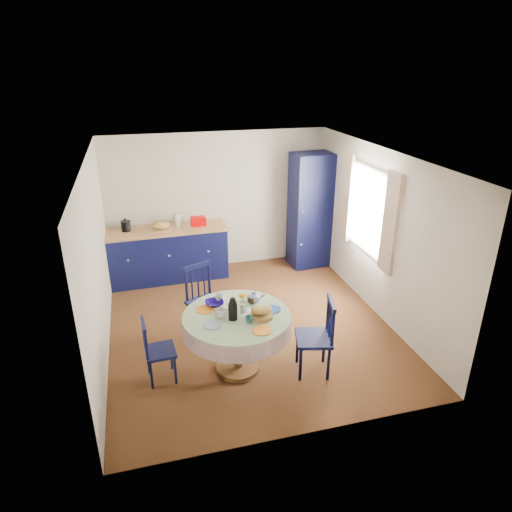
# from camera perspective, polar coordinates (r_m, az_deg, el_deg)

# --- Properties ---
(floor) EXTENTS (4.50, 4.50, 0.00)m
(floor) POSITION_cam_1_polar(r_m,az_deg,el_deg) (6.88, -0.90, -8.52)
(floor) COLOR black
(floor) RESTS_ON ground
(ceiling) EXTENTS (4.50, 4.50, 0.00)m
(ceiling) POSITION_cam_1_polar(r_m,az_deg,el_deg) (5.95, -1.05, 12.39)
(ceiling) COLOR white
(ceiling) RESTS_ON wall_back
(wall_back) EXTENTS (4.00, 0.02, 2.50)m
(wall_back) POSITION_cam_1_polar(r_m,az_deg,el_deg) (8.39, -4.76, 6.79)
(wall_back) COLOR silver
(wall_back) RESTS_ON floor
(wall_left) EXTENTS (0.02, 4.50, 2.50)m
(wall_left) POSITION_cam_1_polar(r_m,az_deg,el_deg) (6.17, -19.28, -0.72)
(wall_left) COLOR silver
(wall_left) RESTS_ON floor
(wall_right) EXTENTS (0.02, 4.50, 2.50)m
(wall_right) POSITION_cam_1_polar(r_m,az_deg,el_deg) (7.03, 15.06, 2.73)
(wall_right) COLOR silver
(wall_right) RESTS_ON floor
(window) EXTENTS (0.10, 1.74, 1.45)m
(window) POSITION_cam_1_polar(r_m,az_deg,el_deg) (7.17, 13.81, 5.58)
(window) COLOR white
(window) RESTS_ON wall_right
(kitchen_counter) EXTENTS (2.13, 0.71, 1.18)m
(kitchen_counter) POSITION_cam_1_polar(r_m,az_deg,el_deg) (8.20, -11.01, 0.36)
(kitchen_counter) COLOR black
(kitchen_counter) RESTS_ON floor
(pantry_cabinet) EXTENTS (0.77, 0.57, 2.12)m
(pantry_cabinet) POSITION_cam_1_polar(r_m,az_deg,el_deg) (8.52, 6.89, 5.63)
(pantry_cabinet) COLOR black
(pantry_cabinet) RESTS_ON floor
(dining_table) EXTENTS (1.32, 1.32, 1.08)m
(dining_table) POSITION_cam_1_polar(r_m,az_deg,el_deg) (5.62, -2.32, -8.45)
(dining_table) COLOR #5B2F1A
(dining_table) RESTS_ON floor
(chair_left) EXTENTS (0.38, 0.40, 0.84)m
(chair_left) POSITION_cam_1_polar(r_m,az_deg,el_deg) (5.71, -12.28, -11.42)
(chair_left) COLOR black
(chair_left) RESTS_ON floor
(chair_far) EXTENTS (0.60, 0.59, 1.04)m
(chair_far) POSITION_cam_1_polar(r_m,az_deg,el_deg) (6.47, -6.45, -5.52)
(chair_far) COLOR black
(chair_far) RESTS_ON floor
(chair_right) EXTENTS (0.52, 0.54, 1.00)m
(chair_right) POSITION_cam_1_polar(r_m,az_deg,el_deg) (5.73, 7.66, -9.94)
(chair_right) COLOR black
(chair_right) RESTS_ON floor
(mug_a) EXTENTS (0.14, 0.14, 0.11)m
(mug_a) POSITION_cam_1_polar(r_m,az_deg,el_deg) (5.49, -4.50, -7.16)
(mug_a) COLOR silver
(mug_a) RESTS_ON dining_table
(mug_b) EXTENTS (0.09, 0.09, 0.09)m
(mug_b) POSITION_cam_1_polar(r_m,az_deg,el_deg) (5.37, -0.88, -7.98)
(mug_b) COLOR #2B6D72
(mug_b) RESTS_ON dining_table
(mug_c) EXTENTS (0.12, 0.12, 0.10)m
(mug_c) POSITION_cam_1_polar(r_m,az_deg,el_deg) (5.77, -0.51, -5.51)
(mug_c) COLOR black
(mug_c) RESTS_ON dining_table
(mug_d) EXTENTS (0.10, 0.10, 0.10)m
(mug_d) POSITION_cam_1_polar(r_m,az_deg,el_deg) (5.84, -4.67, -5.23)
(mug_d) COLOR silver
(mug_d) RESTS_ON dining_table
(cobalt_bowl) EXTENTS (0.23, 0.23, 0.06)m
(cobalt_bowl) POSITION_cam_1_polar(r_m,az_deg,el_deg) (5.76, -5.21, -5.92)
(cobalt_bowl) COLOR #150765
(cobalt_bowl) RESTS_ON dining_table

